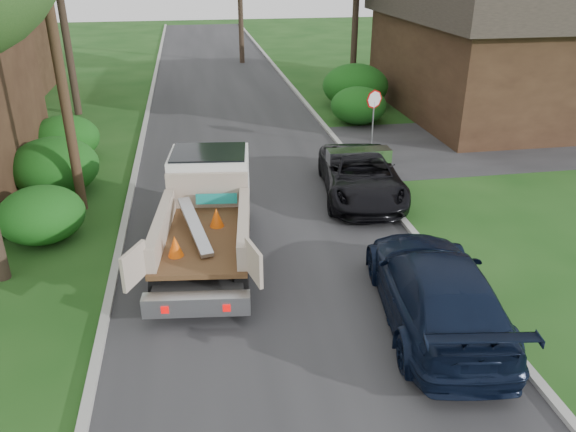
{
  "coord_description": "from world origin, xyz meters",
  "views": [
    {
      "loc": [
        -1.89,
        -11.97,
        7.31
      ],
      "look_at": [
        0.34,
        0.83,
        1.2
      ],
      "focal_mm": 35.0,
      "sensor_mm": 36.0,
      "label": 1
    }
  ],
  "objects_px": {
    "house_right": "(498,47)",
    "flatbed_truck": "(208,202)",
    "stop_sign": "(374,107)",
    "navy_suv": "(436,289)",
    "black_pickup": "(361,175)",
    "utility_pole": "(55,38)"
  },
  "relations": [
    {
      "from": "flatbed_truck",
      "to": "navy_suv",
      "type": "bearing_deg",
      "value": -37.21
    },
    {
      "from": "stop_sign",
      "to": "utility_pole",
      "type": "height_order",
      "value": "utility_pole"
    },
    {
      "from": "stop_sign",
      "to": "navy_suv",
      "type": "relative_size",
      "value": 0.44
    },
    {
      "from": "stop_sign",
      "to": "flatbed_truck",
      "type": "bearing_deg",
      "value": -134.18
    },
    {
      "from": "house_right",
      "to": "black_pickup",
      "type": "distance_m",
      "value": 13.72
    },
    {
      "from": "house_right",
      "to": "navy_suv",
      "type": "height_order",
      "value": "house_right"
    },
    {
      "from": "stop_sign",
      "to": "black_pickup",
      "type": "distance_m",
      "value": 4.96
    },
    {
      "from": "utility_pole",
      "to": "navy_suv",
      "type": "bearing_deg",
      "value": -41.54
    },
    {
      "from": "stop_sign",
      "to": "house_right",
      "type": "bearing_deg",
      "value": 32.66
    },
    {
      "from": "stop_sign",
      "to": "flatbed_truck",
      "type": "height_order",
      "value": "stop_sign"
    },
    {
      "from": "stop_sign",
      "to": "navy_suv",
      "type": "xyz_separation_m",
      "value": [
        -2.24,
        -11.5,
        -0.96
      ]
    },
    {
      "from": "house_right",
      "to": "flatbed_truck",
      "type": "relative_size",
      "value": 2.05
    },
    {
      "from": "utility_pole",
      "to": "black_pickup",
      "type": "bearing_deg",
      "value": -3.1
    },
    {
      "from": "flatbed_truck",
      "to": "black_pickup",
      "type": "xyz_separation_m",
      "value": [
        5.05,
        2.55,
        -0.52
      ]
    },
    {
      "from": "navy_suv",
      "to": "flatbed_truck",
      "type": "bearing_deg",
      "value": -35.96
    },
    {
      "from": "black_pickup",
      "to": "house_right",
      "type": "bearing_deg",
      "value": 52.7
    },
    {
      "from": "flatbed_truck",
      "to": "utility_pole",
      "type": "bearing_deg",
      "value": 148.26
    },
    {
      "from": "utility_pole",
      "to": "navy_suv",
      "type": "height_order",
      "value": "utility_pole"
    },
    {
      "from": "house_right",
      "to": "flatbed_truck",
      "type": "distance_m",
      "value": 19.07
    },
    {
      "from": "house_right",
      "to": "flatbed_truck",
      "type": "bearing_deg",
      "value": -140.56
    },
    {
      "from": "black_pickup",
      "to": "navy_suv",
      "type": "height_order",
      "value": "navy_suv"
    },
    {
      "from": "house_right",
      "to": "navy_suv",
      "type": "bearing_deg",
      "value": -121.31
    }
  ]
}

